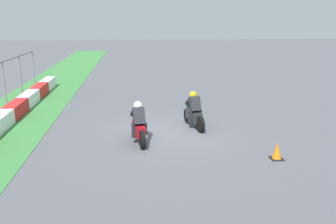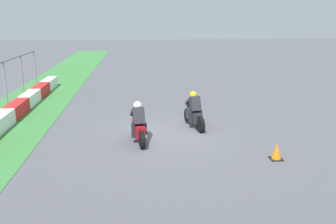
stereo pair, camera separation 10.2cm
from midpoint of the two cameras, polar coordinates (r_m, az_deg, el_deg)
The scene contains 4 objects.
ground_plane at distance 14.31m, azimuth -0.60°, elevation -3.50°, with size 120.00×120.00×0.00m, color #525359.
rider_lane_a at distance 15.06m, azimuth 3.89°, elevation -0.13°, with size 2.02×0.65×1.51m.
rider_lane_b at distance 13.30m, azimuth -4.83°, elevation -2.17°, with size 2.04×0.60×1.51m.
traffic_cone at distance 12.31m, azimuth 16.45°, elevation -5.95°, with size 0.40×0.40×0.56m.
Camera 1 is at (-13.54, 1.17, 4.48)m, focal length 38.98 mm.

